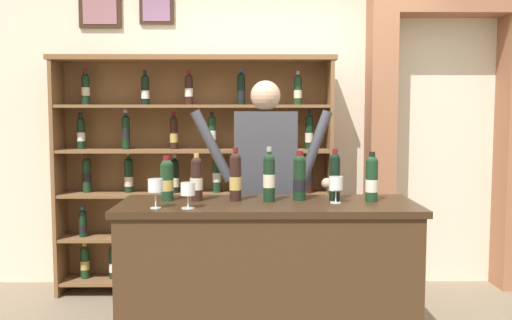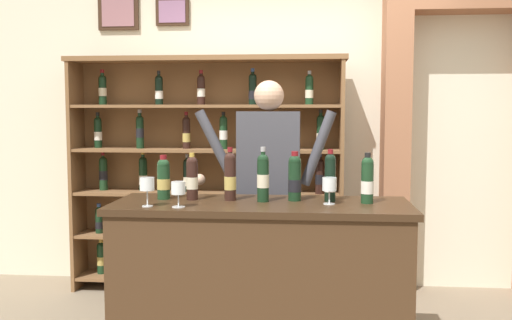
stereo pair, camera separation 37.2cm
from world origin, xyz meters
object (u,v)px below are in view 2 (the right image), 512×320
(tasting_bottle_rosso, at_px, (230,176))
(wine_shelf, at_px, (207,171))
(wine_glass_center, at_px, (147,186))
(wine_glass_left, at_px, (329,186))
(tasting_bottle_brunello, at_px, (330,177))
(tasting_counter, at_px, (261,283))
(tasting_bottle_riserva, at_px, (367,180))
(tasting_bottle_prosecco, at_px, (164,178))
(tasting_bottle_bianco, at_px, (263,177))
(shopkeeper, at_px, (269,174))
(wine_glass_spare, at_px, (178,190))
(tasting_bottle_super_tuscan, at_px, (295,177))
(tasting_bottle_grappa, at_px, (192,177))

(tasting_bottle_rosso, bearing_deg, wine_shelf, 106.14)
(wine_shelf, distance_m, wine_glass_center, 1.56)
(wine_glass_left, bearing_deg, tasting_bottle_brunello, 85.58)
(tasting_counter, xyz_separation_m, tasting_bottle_riserva, (0.62, 0.04, 0.63))
(tasting_bottle_prosecco, xyz_separation_m, tasting_bottle_brunello, (1.01, 0.01, 0.01))
(tasting_bottle_bianco, xyz_separation_m, tasting_bottle_brunello, (0.40, 0.05, -0.01))
(tasting_bottle_brunello, bearing_deg, tasting_counter, -167.84)
(tasting_bottle_prosecco, relative_size, tasting_bottle_bianco, 0.83)
(tasting_counter, distance_m, shopkeeper, 0.86)
(tasting_counter, distance_m, wine_glass_spare, 0.76)
(tasting_bottle_rosso, xyz_separation_m, wine_glass_center, (-0.44, -0.27, -0.03))
(tasting_bottle_bianco, xyz_separation_m, wine_glass_spare, (-0.46, -0.24, -0.05))
(tasting_bottle_prosecco, bearing_deg, wine_glass_center, -94.81)
(wine_shelf, relative_size, tasting_bottle_prosecco, 8.45)
(tasting_counter, height_order, tasting_bottle_super_tuscan, tasting_bottle_super_tuscan)
(tasting_bottle_brunello, relative_size, wine_glass_center, 1.88)
(tasting_bottle_grappa, height_order, wine_glass_spare, tasting_bottle_grappa)
(tasting_bottle_prosecco, bearing_deg, tasting_bottle_grappa, -3.63)
(tasting_bottle_super_tuscan, relative_size, wine_glass_left, 1.91)
(wine_glass_spare, bearing_deg, wine_shelf, 94.28)
(tasting_counter, bearing_deg, wine_glass_left, -2.77)
(wine_glass_spare, bearing_deg, tasting_bottle_rosso, 47.06)
(shopkeeper, bearing_deg, wine_shelf, 128.08)
(wine_shelf, bearing_deg, tasting_bottle_riserva, -48.18)
(wine_glass_center, bearing_deg, wine_shelf, 87.66)
(tasting_bottle_prosecco, bearing_deg, tasting_counter, -7.71)
(tasting_bottle_prosecco, bearing_deg, tasting_bottle_rosso, -1.15)
(tasting_bottle_super_tuscan, bearing_deg, tasting_bottle_bianco, -163.35)
(tasting_bottle_bianco, xyz_separation_m, tasting_bottle_super_tuscan, (0.19, 0.06, -0.01))
(wine_glass_center, bearing_deg, shopkeeper, 52.91)
(wine_shelf, bearing_deg, tasting_bottle_brunello, -52.63)
(tasting_bottle_grappa, bearing_deg, tasting_bottle_rosso, 0.78)
(tasting_bottle_grappa, xyz_separation_m, wine_glass_spare, (-0.02, -0.27, -0.04))
(tasting_bottle_grappa, xyz_separation_m, tasting_bottle_brunello, (0.83, 0.02, 0.01))
(tasting_bottle_riserva, bearing_deg, tasting_bottle_super_tuscan, 172.17)
(tasting_bottle_prosecco, xyz_separation_m, tasting_bottle_bianco, (0.61, -0.04, 0.02))
(tasting_counter, distance_m, tasting_bottle_riserva, 0.88)
(tasting_bottle_prosecco, bearing_deg, tasting_bottle_super_tuscan, 0.85)
(tasting_bottle_rosso, height_order, wine_glass_left, tasting_bottle_rosso)
(tasting_bottle_bianco, distance_m, wine_glass_center, 0.68)
(wine_glass_center, bearing_deg, tasting_bottle_prosecco, 85.19)
(tasting_bottle_brunello, bearing_deg, tasting_bottle_bianco, -172.88)
(tasting_counter, height_order, tasting_bottle_grappa, tasting_bottle_grappa)
(tasting_bottle_rosso, xyz_separation_m, wine_glass_spare, (-0.26, -0.27, -0.05))
(tasting_bottle_grappa, height_order, tasting_bottle_super_tuscan, tasting_bottle_super_tuscan)
(tasting_bottle_riserva, height_order, wine_glass_center, tasting_bottle_riserva)
(tasting_counter, bearing_deg, wine_glass_center, -162.84)
(tasting_bottle_brunello, relative_size, wine_glass_left, 2.00)
(tasting_bottle_super_tuscan, bearing_deg, tasting_bottle_prosecco, -179.15)
(wine_glass_left, bearing_deg, tasting_bottle_prosecco, 174.24)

